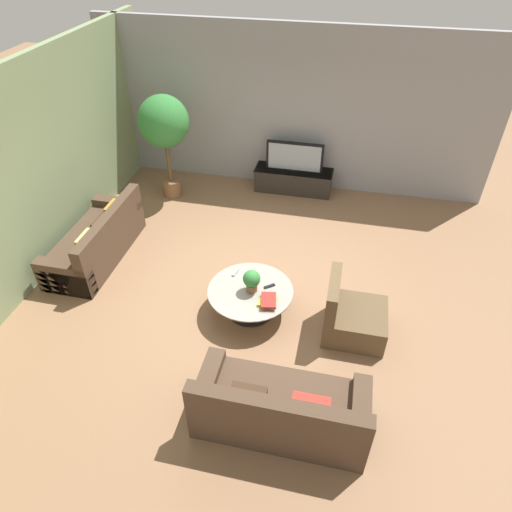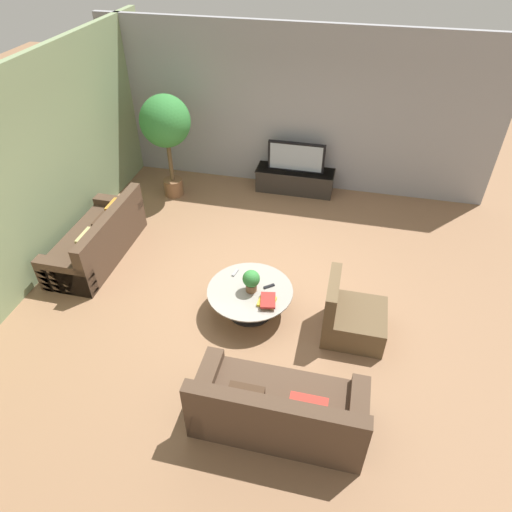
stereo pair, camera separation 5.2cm
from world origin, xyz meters
The scene contains 14 objects.
ground_plane centered at (0.00, 0.00, 0.00)m, with size 24.00×24.00×0.00m, color #8C6647.
back_wall_stone centered at (0.00, 3.26, 1.50)m, with size 7.40×0.12×3.00m, color #939399.
side_wall_left centered at (-3.26, 0.20, 1.50)m, with size 0.12×7.40×3.00m, color gray.
media_console centered at (0.15, 2.94, 0.23)m, with size 1.51×0.50×0.44m.
television centered at (0.15, 2.94, 0.72)m, with size 1.08×0.13×0.57m.
coffee_table centered at (0.09, -0.51, 0.28)m, with size 1.18×1.18×0.40m.
couch_by_wall centered at (-2.58, 0.17, 0.29)m, with size 0.84×1.96×0.84m.
couch_near_entry centered at (0.81, -2.17, 0.29)m, with size 1.87×0.84×0.84m.
armchair_wicker centered at (1.48, -0.61, 0.27)m, with size 0.80×0.76×0.86m.
potted_palm_tall centered at (-2.12, 2.25, 1.42)m, with size 0.90×0.90×1.96m.
potted_plant_tabletop centered at (0.11, -0.52, 0.58)m, with size 0.24×0.24×0.33m.
book_stack centered at (0.38, -0.71, 0.43)m, with size 0.26×0.32×0.07m.
remote_black centered at (0.33, -0.39, 0.41)m, with size 0.04×0.16×0.02m, color black.
remote_silver centered at (-0.20, -0.22, 0.41)m, with size 0.04×0.16×0.02m, color gray.
Camera 1 is at (1.16, -4.97, 4.66)m, focal length 32.00 mm.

